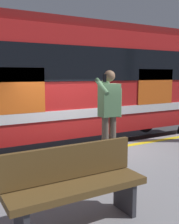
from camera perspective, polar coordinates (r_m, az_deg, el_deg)
name	(u,v)px	position (r m, az deg, el deg)	size (l,w,h in m)	color
ground_plane	(80,187)	(6.61, -2.05, -15.52)	(24.65, 24.65, 0.00)	#3D3D3F
platform	(134,203)	(4.92, 9.32, -18.36)	(14.54, 3.94, 0.91)	gray
safety_line	(86,152)	(6.04, -0.74, -8.50)	(14.25, 0.16, 0.01)	yellow
track_rail_near	(55,165)	(7.85, -7.29, -11.09)	(18.91, 0.08, 0.16)	slate
track_rail_far	(38,153)	(9.13, -10.82, -8.42)	(18.91, 0.08, 0.16)	slate
train_carriage	(73,79)	(8.47, -3.42, 7.06)	(12.30, 2.73, 3.93)	red
passenger	(109,107)	(5.40, 4.15, 0.98)	(0.57, 0.55, 1.79)	brown
handbag	(94,155)	(5.25, 0.93, -9.06)	(0.34, 0.31, 0.38)	#59331E
bench	(76,182)	(3.19, -2.93, -14.60)	(1.64, 0.44, 0.90)	brown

